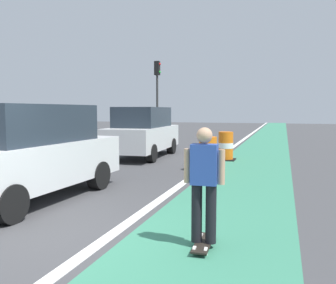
{
  "coord_description": "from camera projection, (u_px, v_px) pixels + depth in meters",
  "views": [
    {
      "loc": [
        3.39,
        -4.3,
        1.92
      ],
      "look_at": [
        0.55,
        4.52,
        1.1
      ],
      "focal_mm": 38.54,
      "sensor_mm": 36.0,
      "label": 1
    }
  ],
  "objects": [
    {
      "name": "bike_lane_strip",
      "position": [
        260.0,
        154.0,
        15.93
      ],
      "size": [
        2.5,
        80.0,
        0.01
      ],
      "primitive_type": "cube",
      "color": "#387F60",
      "rests_on": "ground"
    },
    {
      "name": "lane_divider_stripe",
      "position": [
        226.0,
        152.0,
        16.39
      ],
      "size": [
        0.2,
        80.0,
        0.01
      ],
      "primitive_type": "cube",
      "color": "silver",
      "rests_on": "ground"
    },
    {
      "name": "ground_plane",
      "position": [
        38.0,
        242.0,
        5.28
      ],
      "size": [
        100.0,
        100.0,
        0.0
      ],
      "primitive_type": "plane",
      "color": "#424244"
    },
    {
      "name": "traffic_light_corner",
      "position": [
        157.0,
        86.0,
        23.61
      ],
      "size": [
        0.41,
        0.32,
        5.1
      ],
      "color": "#2D2D2D",
      "rests_on": "ground"
    },
    {
      "name": "traffic_barrel_mid",
      "position": [
        226.0,
        146.0,
        13.85
      ],
      "size": [
        0.73,
        0.73,
        1.09
      ],
      "color": "orange",
      "rests_on": "ground"
    },
    {
      "name": "traffic_barrel_front",
      "position": [
        208.0,
        155.0,
        11.28
      ],
      "size": [
        0.73,
        0.73,
        1.09
      ],
      "color": "orange",
      "rests_on": "ground"
    },
    {
      "name": "skateboarder_on_lane",
      "position": [
        204.0,
        184.0,
        4.98
      ],
      "size": [
        0.57,
        0.81,
        1.69
      ],
      "color": "black",
      "rests_on": "ground"
    },
    {
      "name": "parked_suv_second",
      "position": [
        143.0,
        132.0,
        14.74
      ],
      "size": [
        2.06,
        4.67,
        2.04
      ],
      "color": "silver",
      "rests_on": "ground"
    },
    {
      "name": "parked_suv_nearest",
      "position": [
        29.0,
        152.0,
        7.66
      ],
      "size": [
        2.08,
        4.68,
        2.04
      ],
      "color": "silver",
      "rests_on": "ground"
    },
    {
      "name": "pedestrian_crossing",
      "position": [
        147.0,
        128.0,
        21.13
      ],
      "size": [
        0.34,
        0.2,
        1.61
      ],
      "color": "#33333D",
      "rests_on": "ground"
    }
  ]
}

